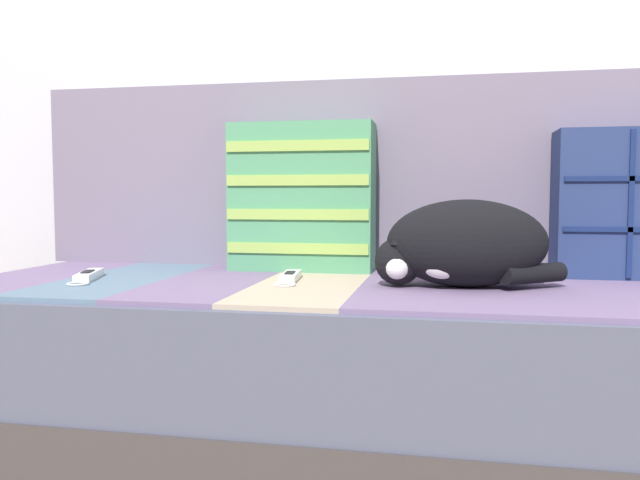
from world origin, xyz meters
The scene contains 7 objects.
ground_plane centered at (0.00, 0.00, 0.00)m, with size 14.00×14.00×0.00m, color #937556.
couch centered at (0.00, 0.15, 0.19)m, with size 2.00×0.80×0.38m.
sofa_backrest centered at (0.00, 0.48, 0.64)m, with size 1.96×0.14×0.52m.
throw_pillow_striped centered at (-0.19, 0.33, 0.58)m, with size 0.38×0.14×0.39m.
sleeping_cat centered at (0.22, 0.10, 0.47)m, with size 0.41×0.25×0.19m.
game_remote_near centered at (-0.17, 0.12, 0.39)m, with size 0.06×0.19×0.02m.
game_remote_far centered at (-0.65, 0.05, 0.39)m, with size 0.10×0.21×0.02m.
Camera 1 is at (0.18, -1.29, 0.58)m, focal length 35.00 mm.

